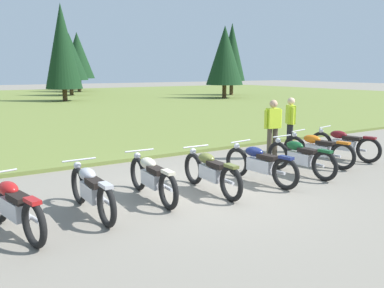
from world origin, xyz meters
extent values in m
plane|color=gray|center=(0.00, 0.00, 0.00)|extent=(140.00, 140.00, 0.00)
cube|color=olive|center=(0.00, 25.38, 0.05)|extent=(80.00, 44.00, 0.10)
cylinder|color=#47331E|center=(6.76, 32.74, 0.78)|extent=(0.36, 0.36, 1.57)
cone|color=#143319|center=(6.76, 32.74, 3.76)|extent=(3.29, 3.29, 4.38)
cylinder|color=#47331E|center=(9.46, 39.01, 0.80)|extent=(0.36, 0.36, 1.60)
cone|color=#143319|center=(9.46, 39.01, 4.12)|extent=(3.57, 3.57, 5.03)
cylinder|color=#47331E|center=(10.87, 43.16, 0.76)|extent=(0.36, 0.36, 1.51)
cone|color=#143319|center=(10.87, 43.16, 4.07)|extent=(2.48, 2.48, 5.11)
cylinder|color=#47331E|center=(16.87, 21.76, 0.62)|extent=(0.36, 0.36, 1.25)
cone|color=#143319|center=(16.87, 21.76, 3.75)|extent=(3.20, 3.20, 5.00)
cylinder|color=#47331E|center=(4.18, 25.66, 0.53)|extent=(0.36, 0.36, 1.06)
cone|color=#143319|center=(4.18, 25.66, 4.30)|extent=(2.80, 2.80, 6.46)
cylinder|color=#47331E|center=(20.25, 25.08, 0.73)|extent=(0.36, 0.36, 1.47)
cone|color=#143319|center=(20.25, 25.08, 4.21)|extent=(2.60, 2.60, 5.48)
torus|color=black|center=(-3.62, -0.95, 0.35)|extent=(0.24, 0.71, 0.70)
cube|color=silver|center=(-3.77, -0.27, 0.40)|extent=(0.33, 0.67, 0.28)
ellipsoid|color=#AD1919|center=(-3.81, -0.09, 0.68)|extent=(0.35, 0.52, 0.22)
cube|color=black|center=(-3.72, -0.49, 0.62)|extent=(0.31, 0.52, 0.10)
cube|color=#AD1919|center=(-3.62, -0.95, 0.69)|extent=(0.20, 0.34, 0.06)
cylinder|color=silver|center=(-3.57, -0.53, 0.30)|extent=(0.18, 0.55, 0.07)
torus|color=black|center=(-2.50, 0.63, 0.35)|extent=(0.11, 0.70, 0.70)
torus|color=black|center=(-2.49, -0.77, 0.35)|extent=(0.11, 0.70, 0.70)
cube|color=silver|center=(-2.49, -0.07, 0.40)|extent=(0.21, 0.64, 0.28)
ellipsoid|color=#B7B7BC|center=(-2.49, 0.11, 0.68)|extent=(0.26, 0.48, 0.22)
cube|color=black|center=(-2.49, -0.29, 0.62)|extent=(0.22, 0.48, 0.10)
cube|color=#B7B7BC|center=(-2.49, -0.77, 0.69)|extent=(0.14, 0.32, 0.06)
cylinder|color=silver|center=(-2.50, 0.53, 0.86)|extent=(0.62, 0.04, 0.03)
sphere|color=silver|center=(-2.50, 0.65, 0.73)|extent=(0.14, 0.14, 0.14)
cylinder|color=silver|center=(-2.35, -0.36, 0.30)|extent=(0.07, 0.55, 0.07)
torus|color=black|center=(-1.19, 0.83, 0.35)|extent=(0.13, 0.70, 0.70)
torus|color=black|center=(-1.25, -0.57, 0.35)|extent=(0.13, 0.70, 0.70)
cube|color=silver|center=(-1.22, 0.13, 0.40)|extent=(0.23, 0.65, 0.28)
ellipsoid|color=beige|center=(-1.21, 0.31, 0.68)|extent=(0.28, 0.49, 0.22)
cube|color=black|center=(-1.23, -0.09, 0.62)|extent=(0.24, 0.49, 0.10)
cube|color=beige|center=(-1.25, -0.57, 0.69)|extent=(0.15, 0.33, 0.06)
cylinder|color=silver|center=(-1.19, 0.73, 0.86)|extent=(0.62, 0.06, 0.03)
sphere|color=silver|center=(-1.19, 0.85, 0.73)|extent=(0.14, 0.14, 0.14)
cylinder|color=silver|center=(-1.09, -0.17, 0.30)|extent=(0.10, 0.55, 0.07)
torus|color=black|center=(0.03, 0.59, 0.35)|extent=(0.13, 0.70, 0.70)
torus|color=black|center=(-0.02, -0.81, 0.35)|extent=(0.13, 0.70, 0.70)
cube|color=silver|center=(0.01, -0.11, 0.40)|extent=(0.22, 0.65, 0.28)
ellipsoid|color=brown|center=(0.02, 0.07, 0.68)|extent=(0.28, 0.49, 0.22)
cube|color=black|center=(0.00, -0.33, 0.62)|extent=(0.24, 0.49, 0.10)
cube|color=brown|center=(-0.02, -0.81, 0.69)|extent=(0.15, 0.32, 0.06)
cylinder|color=silver|center=(0.03, 0.49, 0.86)|extent=(0.62, 0.05, 0.03)
sphere|color=silver|center=(0.04, 0.61, 0.73)|extent=(0.14, 0.14, 0.14)
cylinder|color=silver|center=(0.14, -0.41, 0.30)|extent=(0.09, 0.55, 0.07)
torus|color=black|center=(1.24, 0.58, 0.35)|extent=(0.18, 0.71, 0.70)
torus|color=black|center=(1.41, -0.81, 0.35)|extent=(0.18, 0.71, 0.70)
cube|color=silver|center=(1.33, -0.12, 0.40)|extent=(0.28, 0.66, 0.28)
ellipsoid|color=navy|center=(1.31, 0.06, 0.68)|extent=(0.32, 0.51, 0.22)
cube|color=black|center=(1.36, -0.34, 0.62)|extent=(0.28, 0.50, 0.10)
cube|color=navy|center=(1.41, -0.81, 0.69)|extent=(0.18, 0.33, 0.06)
cylinder|color=silver|center=(1.26, 0.48, 0.86)|extent=(0.62, 0.11, 0.03)
sphere|color=silver|center=(1.24, 0.59, 0.73)|extent=(0.14, 0.14, 0.14)
cylinder|color=silver|center=(1.50, -0.40, 0.30)|extent=(0.14, 0.55, 0.07)
torus|color=black|center=(2.60, 0.61, 0.35)|extent=(0.13, 0.70, 0.70)
torus|color=black|center=(2.66, -0.79, 0.35)|extent=(0.13, 0.70, 0.70)
cube|color=silver|center=(2.63, -0.09, 0.40)|extent=(0.23, 0.65, 0.28)
ellipsoid|color=#144C23|center=(2.62, 0.09, 0.68)|extent=(0.28, 0.49, 0.22)
cube|color=black|center=(2.64, -0.31, 0.62)|extent=(0.24, 0.49, 0.10)
cube|color=#144C23|center=(2.66, -0.79, 0.69)|extent=(0.15, 0.33, 0.06)
cylinder|color=silver|center=(2.61, 0.51, 0.86)|extent=(0.62, 0.06, 0.03)
sphere|color=silver|center=(2.60, 0.63, 0.73)|extent=(0.14, 0.14, 0.14)
cylinder|color=silver|center=(2.79, -0.38, 0.30)|extent=(0.10, 0.55, 0.07)
torus|color=black|center=(3.65, 1.05, 0.35)|extent=(0.23, 0.71, 0.70)
torus|color=black|center=(3.90, -0.33, 0.35)|extent=(0.23, 0.71, 0.70)
cube|color=silver|center=(3.77, 0.36, 0.40)|extent=(0.31, 0.67, 0.28)
ellipsoid|color=orange|center=(3.74, 0.53, 0.68)|extent=(0.34, 0.52, 0.22)
cube|color=black|center=(3.81, 0.14, 0.62)|extent=(0.30, 0.51, 0.10)
cube|color=orange|center=(3.90, -0.33, 0.69)|extent=(0.20, 0.34, 0.06)
cylinder|color=silver|center=(3.66, 0.95, 0.86)|extent=(0.62, 0.14, 0.03)
sphere|color=silver|center=(3.64, 1.06, 0.73)|extent=(0.14, 0.14, 0.14)
cylinder|color=silver|center=(3.97, 0.09, 0.30)|extent=(0.17, 0.55, 0.07)
torus|color=black|center=(4.87, 1.16, 0.35)|extent=(0.24, 0.71, 0.70)
torus|color=black|center=(5.15, -0.21, 0.35)|extent=(0.24, 0.71, 0.70)
cube|color=silver|center=(5.01, 0.47, 0.40)|extent=(0.32, 0.67, 0.28)
ellipsoid|color=maroon|center=(4.97, 0.65, 0.68)|extent=(0.35, 0.52, 0.22)
cube|color=black|center=(5.05, 0.26, 0.62)|extent=(0.31, 0.51, 0.10)
cube|color=maroon|center=(5.15, -0.21, 0.69)|extent=(0.20, 0.34, 0.06)
cylinder|color=silver|center=(4.89, 1.06, 0.86)|extent=(0.61, 0.16, 0.03)
sphere|color=silver|center=(4.86, 1.18, 0.73)|extent=(0.14, 0.14, 0.14)
cylinder|color=silver|center=(5.21, 0.21, 0.30)|extent=(0.18, 0.55, 0.07)
cylinder|color=#4C4233|center=(3.21, 1.58, 0.44)|extent=(0.14, 0.14, 0.88)
cylinder|color=#4C4233|center=(3.38, 1.54, 0.44)|extent=(0.14, 0.14, 0.88)
cube|color=#C6E52D|center=(3.30, 1.56, 1.16)|extent=(0.40, 0.29, 0.56)
sphere|color=tan|center=(3.30, 1.56, 1.56)|extent=(0.22, 0.22, 0.22)
cylinder|color=#C6E52D|center=(3.07, 1.61, 1.14)|extent=(0.09, 0.09, 0.52)
cylinder|color=#C6E52D|center=(3.52, 1.51, 1.14)|extent=(0.09, 0.09, 0.52)
cylinder|color=black|center=(4.48, 2.07, 0.44)|extent=(0.14, 0.14, 0.88)
cylinder|color=black|center=(4.38, 1.91, 0.44)|extent=(0.14, 0.14, 0.88)
cube|color=#C6E52D|center=(4.43, 1.99, 1.16)|extent=(0.38, 0.42, 0.56)
sphere|color=beige|center=(4.43, 1.99, 1.56)|extent=(0.22, 0.22, 0.22)
cylinder|color=#C6E52D|center=(4.55, 2.19, 1.14)|extent=(0.09, 0.09, 0.52)
cylinder|color=#C6E52D|center=(4.31, 1.79, 1.14)|extent=(0.09, 0.09, 0.52)
camera|label=1|loc=(-4.66, -6.69, 2.47)|focal=38.00mm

